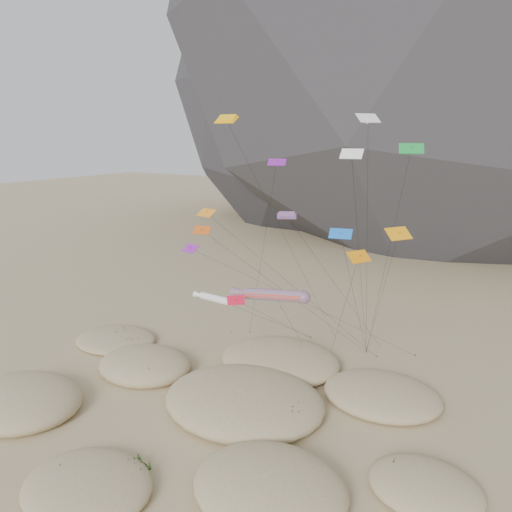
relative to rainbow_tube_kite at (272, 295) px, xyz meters
The scene contains 9 objects.
ground 14.24m from the rainbow_tube_kite, 119.29° to the right, with size 500.00×500.00×0.00m, color #CCB789.
dunes 12.93m from the rainbow_tube_kite, 155.81° to the right, with size 52.60×38.15×3.71m.
dune_grass 13.07m from the rainbow_tube_kite, 144.28° to the right, with size 43.06×29.97×1.45m.
kite_stakes 20.79m from the rainbow_tube_kite, 97.61° to the left, with size 24.52×6.54×0.30m.
rainbow_tube_kite is the anchor object (origin of this frame).
white_tube_kite 10.25m from the rainbow_tube_kite, 159.46° to the left, with size 8.51×16.93×9.96m.
orange_parafoil 20.23m from the rainbow_tube_kite, 142.85° to the left, with size 10.19×14.01×29.47m.
multi_parafoil 9.41m from the rainbow_tube_kite, 103.40° to the left, with size 8.26×14.88×19.35m.
delta_kites 9.14m from the rainbow_tube_kite, 80.57° to the left, with size 27.49×23.19×29.23m.
Camera 1 is at (25.32, -34.13, 27.21)m, focal length 35.00 mm.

